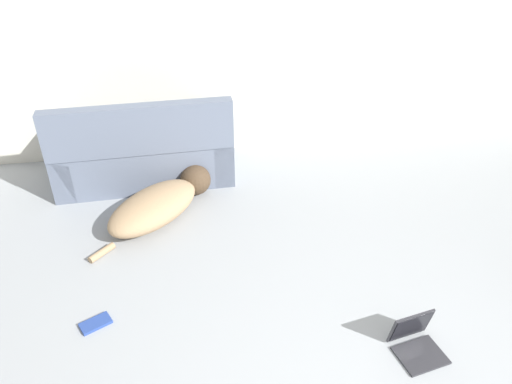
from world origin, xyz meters
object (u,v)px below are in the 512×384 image
object	(u,v)px
dog	(161,203)
book_blue	(96,323)
couch	(144,153)
laptop_open	(415,338)

from	to	relation	value
dog	book_blue	distance (m)	1.38
couch	dog	size ratio (longest dim) A/B	1.51
book_blue	dog	bearing A→B (deg)	70.30
couch	book_blue	size ratio (longest dim) A/B	7.39
couch	laptop_open	bearing A→B (deg)	123.73
couch	laptop_open	distance (m)	3.15
couch	dog	xyz separation A→B (m)	(0.16, -0.71, -0.16)
laptop_open	couch	bearing A→B (deg)	114.49
dog	couch	bearing A→B (deg)	56.43
laptop_open	dog	bearing A→B (deg)	121.30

